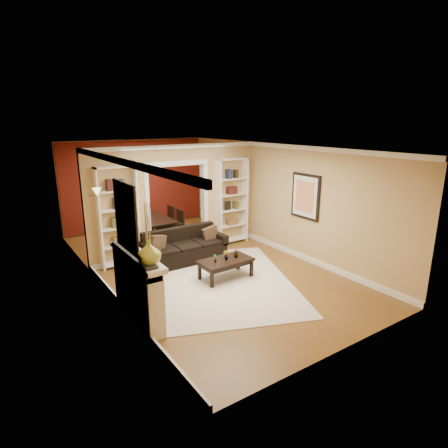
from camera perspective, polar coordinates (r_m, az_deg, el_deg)
floor at (r=8.75m, az=-3.37°, el=-6.31°), size 8.00×8.00×0.00m
ceiling at (r=8.14m, az=-3.67°, el=11.62°), size 8.00×8.00×0.00m
wall_back at (r=11.91m, az=-13.33°, el=5.93°), size 8.00×0.00×8.00m
wall_front at (r=5.42m, az=18.48°, el=-5.83°), size 8.00×0.00×8.00m
wall_left at (r=7.51m, az=-18.51°, el=0.04°), size 0.00×8.00×8.00m
wall_right at (r=9.65m, az=8.13°, el=4.01°), size 0.00×8.00×8.00m
partition_wall at (r=9.38m, az=-7.23°, el=3.71°), size 4.50×0.15×2.70m
red_back_panel at (r=11.89m, az=-13.27°, el=5.76°), size 4.44×0.04×2.64m
dining_window at (r=11.82m, az=-13.27°, el=6.84°), size 0.78×0.03×0.98m
area_rug at (r=7.91m, az=-0.15°, el=-8.68°), size 3.90×4.51×0.01m
sofa at (r=8.90m, az=-5.96°, el=-3.34°), size 1.97×0.85×0.77m
pillow_left at (r=8.54m, az=-10.09°, el=-2.92°), size 0.43×0.26×0.41m
pillow_right at (r=9.16m, az=-2.07°, el=-1.53°), size 0.38×0.12×0.38m
coffee_table at (r=7.98m, az=0.27°, el=-6.86°), size 1.14×0.65×0.43m
plant_left at (r=7.73m, az=-1.35°, el=-5.19°), size 0.11×0.11×0.18m
plant_center at (r=7.86m, az=0.27°, el=-4.77°), size 0.13×0.13×0.19m
plant_right at (r=8.01m, az=1.83°, el=-4.44°), size 0.14×0.14×0.19m
bookshelf_left at (r=8.70m, az=-15.82°, el=0.96°), size 0.90×0.30×2.30m
bookshelf_right at (r=10.05m, az=1.18°, el=3.46°), size 0.90×0.30×2.30m
fireplace at (r=6.45m, az=-12.86°, el=-9.33°), size 0.32×1.70×1.16m
vase at (r=5.70m, az=-11.34°, el=-4.30°), size 0.47×0.47×0.38m
mirror at (r=6.01m, az=-14.79°, el=1.03°), size 0.03×0.95×1.10m
wall_sconce at (r=7.95m, az=-19.19°, el=4.37°), size 0.18×0.18×0.22m
framed_art at (r=8.87m, az=12.28°, el=4.12°), size 0.04×0.85×1.05m
dining_table at (r=10.77m, az=-11.02°, el=-0.61°), size 1.76×0.98×0.62m
dining_chair_nw at (r=10.27m, az=-13.23°, el=-0.65°), size 0.53×0.53×0.93m
dining_chair_ne at (r=10.70m, az=-7.71°, el=0.01°), size 0.47×0.47×0.83m
dining_chair_sw at (r=10.84m, az=-14.34°, el=-0.31°), size 0.38×0.38×0.77m
dining_chair_se at (r=11.22m, az=-9.07°, el=0.69°), size 0.49×0.49×0.83m
chandelier at (r=10.62m, az=-11.04°, el=8.59°), size 0.50×0.50×0.30m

